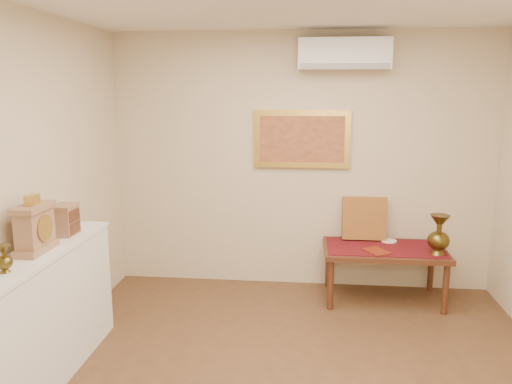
# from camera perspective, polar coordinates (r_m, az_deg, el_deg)

# --- Properties ---
(wall_back) EXTENTS (4.00, 0.02, 2.70)m
(wall_back) POSITION_cam_1_polar(r_m,az_deg,el_deg) (5.31, 5.22, 3.39)
(wall_back) COLOR beige
(wall_back) RESTS_ON ground
(brass_urn_small) EXTENTS (0.10, 0.10, 0.23)m
(brass_urn_small) POSITION_cam_1_polar(r_m,az_deg,el_deg) (3.49, -26.89, -6.42)
(brass_urn_small) COLOR brown
(brass_urn_small) RESTS_ON display_ledge
(table_cloth) EXTENTS (1.14, 0.59, 0.01)m
(table_cloth) POSITION_cam_1_polar(r_m,az_deg,el_deg) (5.19, 14.48, -6.15)
(table_cloth) COLOR maroon
(table_cloth) RESTS_ON low_table
(brass_urn_tall) EXTENTS (0.21, 0.21, 0.47)m
(brass_urn_tall) POSITION_cam_1_polar(r_m,az_deg,el_deg) (5.06, 20.20, -4.14)
(brass_urn_tall) COLOR brown
(brass_urn_tall) RESTS_ON table_cloth
(plate) EXTENTS (0.16, 0.16, 0.01)m
(plate) POSITION_cam_1_polar(r_m,az_deg,el_deg) (5.39, 14.93, -5.41)
(plate) COLOR white
(plate) RESTS_ON table_cloth
(menu) EXTENTS (0.28, 0.31, 0.01)m
(menu) POSITION_cam_1_polar(r_m,az_deg,el_deg) (5.02, 13.62, -6.59)
(menu) COLOR maroon
(menu) RESTS_ON table_cloth
(cushion) EXTENTS (0.45, 0.19, 0.46)m
(cushion) POSITION_cam_1_polar(r_m,az_deg,el_deg) (5.36, 12.25, -2.95)
(cushion) COLOR maroon
(cushion) RESTS_ON table_cloth
(display_ledge) EXTENTS (0.37, 2.02, 0.98)m
(display_ledge) POSITION_cam_1_polar(r_m,az_deg,el_deg) (3.90, -24.44, -13.87)
(display_ledge) COLOR white
(display_ledge) RESTS_ON floor
(mantel_clock) EXTENTS (0.17, 0.36, 0.41)m
(mantel_clock) POSITION_cam_1_polar(r_m,az_deg,el_deg) (3.82, -23.94, -3.75)
(mantel_clock) COLOR #9D7151
(mantel_clock) RESTS_ON display_ledge
(wooden_chest) EXTENTS (0.16, 0.21, 0.24)m
(wooden_chest) POSITION_cam_1_polar(r_m,az_deg,el_deg) (4.19, -20.94, -2.97)
(wooden_chest) COLOR #9D7151
(wooden_chest) RESTS_ON display_ledge
(low_table) EXTENTS (1.20, 0.70, 0.55)m
(low_table) POSITION_cam_1_polar(r_m,az_deg,el_deg) (5.21, 14.44, -6.88)
(low_table) COLOR #4F2717
(low_table) RESTS_ON floor
(painting) EXTENTS (1.00, 0.06, 0.60)m
(painting) POSITION_cam_1_polar(r_m,az_deg,el_deg) (5.26, 5.26, 6.05)
(painting) COLOR gold
(painting) RESTS_ON wall_back
(ac_unit) EXTENTS (0.90, 0.25, 0.30)m
(ac_unit) POSITION_cam_1_polar(r_m,az_deg,el_deg) (5.15, 10.04, 15.27)
(ac_unit) COLOR white
(ac_unit) RESTS_ON wall_back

